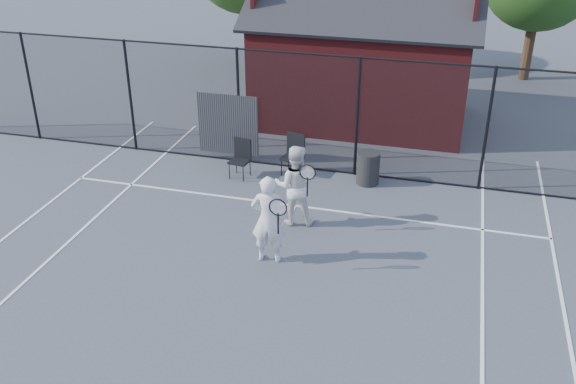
% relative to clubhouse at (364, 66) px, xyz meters
% --- Properties ---
extents(ground, '(80.00, 80.00, 0.00)m').
position_rel_clubhouse_xyz_m(ground, '(-0.50, -9.00, -1.61)').
color(ground, '#474B52').
rests_on(ground, ground).
extents(court_lines, '(11.02, 18.00, 0.01)m').
position_rel_clubhouse_xyz_m(court_lines, '(-0.50, -10.32, -1.60)').
color(court_lines, white).
rests_on(court_lines, ground).
extents(fence, '(22.04, 3.00, 3.00)m').
position_rel_clubhouse_xyz_m(fence, '(-0.80, -4.00, -0.16)').
color(fence, black).
rests_on(fence, ground).
extents(clubhouse, '(6.50, 4.36, 4.19)m').
position_rel_clubhouse_xyz_m(clubhouse, '(0.00, 0.00, 0.00)').
color(clubhouse, maroon).
rests_on(clubhouse, ground).
extents(player_front, '(0.83, 0.63, 1.81)m').
position_rel_clubhouse_xyz_m(player_front, '(-0.45, -8.28, -0.70)').
color(player_front, white).
rests_on(player_front, ground).
extents(player_back, '(1.02, 0.84, 1.78)m').
position_rel_clubhouse_xyz_m(player_back, '(-0.34, -6.71, -0.71)').
color(player_back, white).
rests_on(player_back, ground).
extents(chair_left, '(0.52, 0.53, 0.95)m').
position_rel_clubhouse_xyz_m(chair_left, '(-2.21, -4.90, -1.13)').
color(chair_left, black).
rests_on(chair_left, ground).
extents(chair_right, '(0.57, 0.58, 1.01)m').
position_rel_clubhouse_xyz_m(chair_right, '(-1.00, -4.40, -1.10)').
color(chair_right, black).
rests_on(chair_right, ground).
extents(waste_bin, '(0.63, 0.63, 0.80)m').
position_rel_clubhouse_xyz_m(waste_bin, '(0.89, -4.40, -1.21)').
color(waste_bin, '#252525').
rests_on(waste_bin, ground).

